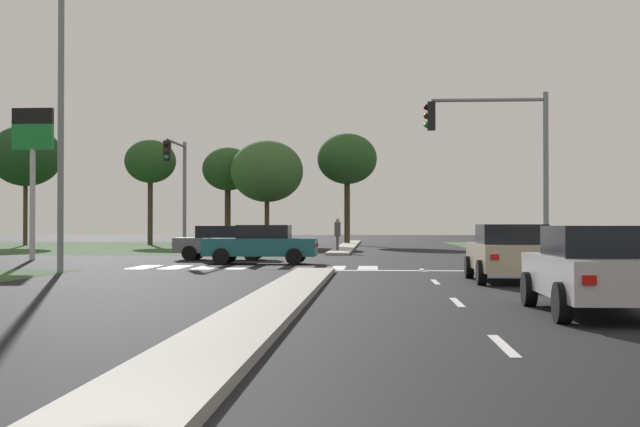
{
  "coord_description": "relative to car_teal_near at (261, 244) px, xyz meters",
  "views": [
    {
      "loc": [
        1.9,
        -5.45,
        1.51
      ],
      "look_at": [
        -0.88,
        37.7,
        2.11
      ],
      "focal_mm": 47.9,
      "sensor_mm": 36.0,
      "label": 1
    }
  ],
  "objects": [
    {
      "name": "traffic_signal_near_right",
      "position": [
        8.71,
        -4.21,
        3.28
      ],
      "size": [
        4.15,
        0.32,
        5.97
      ],
      "color": "gray",
      "rests_on": "ground"
    },
    {
      "name": "median_island_near",
      "position": [
        2.53,
        -16.61,
        -0.71
      ],
      "size": [
        1.2,
        22.0,
        0.14
      ],
      "primitive_type": "cube",
      "color": "gray",
      "rests_on": "ground"
    },
    {
      "name": "stop_bar_near",
      "position": [
        6.33,
        -4.61,
        -0.77
      ],
      "size": [
        6.4,
        0.5,
        0.01
      ],
      "primitive_type": "cube",
      "color": "silver",
      "rests_on": "ground"
    },
    {
      "name": "lane_dash_third",
      "position": [
        6.03,
        -10.25,
        -0.77
      ],
      "size": [
        0.14,
        2.0,
        0.01
      ],
      "primitive_type": "cube",
      "color": "silver",
      "rests_on": "ground"
    },
    {
      "name": "edge_line_right",
      "position": [
        9.38,
        -15.61,
        -0.77
      ],
      "size": [
        0.14,
        24.0,
        0.01
      ],
      "primitive_type": "cube",
      "color": "silver",
      "rests_on": "ground"
    },
    {
      "name": "treeline_second",
      "position": [
        -13.02,
        32.23,
        5.67
      ],
      "size": [
        3.98,
        3.98,
        8.2
      ],
      "color": "#423323",
      "rests_on": "ground"
    },
    {
      "name": "crosswalk_bar_second",
      "position": [
        -2.72,
        -2.81,
        -0.77
      ],
      "size": [
        0.7,
        2.8,
        0.01
      ],
      "primitive_type": "cube",
      "color": "silver",
      "rests_on": "ground"
    },
    {
      "name": "crosswalk_bar_fifth",
      "position": [
        0.73,
        -2.81,
        -0.77
      ],
      "size": [
        0.7,
        2.8,
        0.01
      ],
      "primitive_type": "cube",
      "color": "silver",
      "rests_on": "ground"
    },
    {
      "name": "ground_plane",
      "position": [
        2.53,
        2.39,
        -0.78
      ],
      "size": [
        200.0,
        200.0,
        0.0
      ],
      "primitive_type": "plane",
      "color": "black"
    },
    {
      "name": "car_beige_second",
      "position": [
        8.05,
        -9.94,
        0.01
      ],
      "size": [
        2.09,
        4.41,
        1.54
      ],
      "color": "#BCAD8E",
      "rests_on": "ground"
    },
    {
      "name": "crosswalk_bar_eighth",
      "position": [
        4.18,
        -2.81,
        -0.77
      ],
      "size": [
        0.7,
        2.8,
        0.01
      ],
      "primitive_type": "cube",
      "color": "silver",
      "rests_on": "ground"
    },
    {
      "name": "car_blue_fifth",
      "position": [
        13.49,
        2.45,
        -0.02
      ],
      "size": [
        4.58,
        2.03,
        1.48
      ],
      "rotation": [
        0.0,
        0.0,
        1.57
      ],
      "color": "navy",
      "rests_on": "ground"
    },
    {
      "name": "car_silver_fourth",
      "position": [
        8.18,
        -18.35,
        -0.01
      ],
      "size": [
        1.98,
        4.46,
        1.5
      ],
      "color": "#B7B7BC",
      "rests_on": "ground"
    },
    {
      "name": "car_grey_sixth",
      "position": [
        -2.21,
        3.88,
        -0.02
      ],
      "size": [
        4.2,
        1.94,
        1.49
      ],
      "rotation": [
        0.0,
        0.0,
        -1.57
      ],
      "color": "slate",
      "rests_on": "ground"
    },
    {
      "name": "treeline_fifth",
      "position": [
        2.26,
        33.7,
        5.92
      ],
      "size": [
        4.68,
        4.68,
        8.73
      ],
      "color": "#423323",
      "rests_on": "ground"
    },
    {
      "name": "traffic_signal_far_left",
      "position": [
        -5.07,
        7.62,
        3.09
      ],
      "size": [
        0.32,
        3.94,
        5.7
      ],
      "color": "gray",
      "rests_on": "ground"
    },
    {
      "name": "pedestrian_at_median",
      "position": [
        2.37,
        13.94,
        0.44
      ],
      "size": [
        0.34,
        0.34,
        1.78
      ],
      "rotation": [
        0.0,
        0.0,
        4.81
      ],
      "color": "#4C4C4C",
      "rests_on": "median_island_far"
    },
    {
      "name": "crosswalk_bar_seventh",
      "position": [
        3.03,
        -2.81,
        -0.77
      ],
      "size": [
        0.7,
        2.8,
        0.01
      ],
      "primitive_type": "cube",
      "color": "silver",
      "rests_on": "ground"
    },
    {
      "name": "crosswalk_bar_near",
      "position": [
        -3.87,
        -2.81,
        -0.77
      ],
      "size": [
        0.7,
        2.8,
        0.01
      ],
      "primitive_type": "cube",
      "color": "silver",
      "rests_on": "ground"
    },
    {
      "name": "crosswalk_bar_sixth",
      "position": [
        1.88,
        -2.81,
        -0.77
      ],
      "size": [
        0.7,
        2.8,
        0.01
      ],
      "primitive_type": "cube",
      "color": "silver",
      "rests_on": "ground"
    },
    {
      "name": "street_lamp_second",
      "position": [
        -5.65,
        -5.98,
        4.98
      ],
      "size": [
        1.11,
        2.04,
        10.43
      ],
      "color": "gray",
      "rests_on": "ground"
    },
    {
      "name": "car_teal_near",
      "position": [
        0.0,
        0.0,
        0.0
      ],
      "size": [
        4.41,
        1.94,
        1.53
      ],
      "rotation": [
        0.0,
        0.0,
        1.57
      ],
      "color": "#19565B",
      "rests_on": "ground"
    },
    {
      "name": "lane_dash_fourth",
      "position": [
        6.03,
        -4.25,
        -0.77
      ],
      "size": [
        0.14,
        2.0,
        0.01
      ],
      "primitive_type": "cube",
      "color": "silver",
      "rests_on": "ground"
    },
    {
      "name": "lane_dash_near",
      "position": [
        6.03,
        -22.25,
        -0.77
      ],
      "size": [
        0.14,
        2.0,
        0.01
      ],
      "primitive_type": "cube",
      "color": "silver",
      "rests_on": "ground"
    },
    {
      "name": "fuel_price_totem",
      "position": [
        -10.43,
        3.09,
        4.07
      ],
      "size": [
        1.8,
        0.24,
        6.61
      ],
      "color": "silver",
      "rests_on": "ground"
    },
    {
      "name": "crosswalk_bar_third",
      "position": [
        -1.57,
        -2.81,
        -0.77
      ],
      "size": [
        0.7,
        2.8,
        0.01
      ],
      "primitive_type": "cube",
      "color": "silver",
      "rests_on": "ground"
    },
    {
      "name": "treeline_fourth",
      "position": [
        -3.81,
        31.7,
        4.86
      ],
      "size": [
        5.54,
        5.54,
        8.01
      ],
      "color": "#423323",
      "rests_on": "ground"
    },
    {
      "name": "treeline_third",
      "position": [
        -7.23,
        33.92,
        5.16
      ],
      "size": [
        4.04,
        4.04,
        7.72
      ],
      "color": "#423323",
      "rests_on": "ground"
    },
    {
      "name": "treeline_near",
      "position": [
        -22.12,
        30.19,
        6.02
      ],
      "size": [
        5.44,
        5.44,
        9.13
      ],
      "color": "#423323",
      "rests_on": "ground"
    },
    {
      "name": "lane_dash_second",
      "position": [
        6.03,
        -16.25,
        -0.77
      ],
      "size": [
        0.14,
        2.0,
        0.01
      ],
      "primitive_type": "cube",
      "color": "silver",
      "rests_on": "ground"
    },
    {
      "name": "crosswalk_bar_fourth",
      "position": [
        -0.42,
        -2.81,
        -0.77
      ],
      "size": [
        0.7,
        2.8,
        0.01
      ],
      "primitive_type": "cube",
      "color": "silver",
      "rests_on": "ground"
    },
    {
      "name": "median_island_far",
      "position": [
        2.53,
        27.39,
        -0.71
      ],
      "size": [
        1.2,
        36.0,
        0.14
      ],
      "primitive_type": "cube",
      "color": "#ADA89E",
      "rests_on": "ground"
    }
  ]
}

